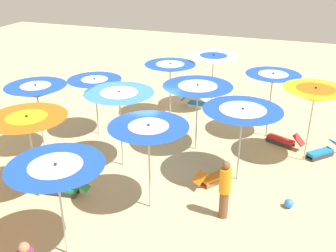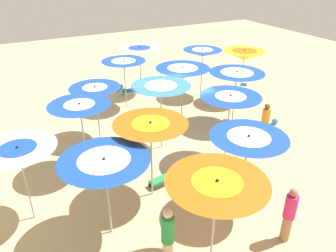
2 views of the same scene
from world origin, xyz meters
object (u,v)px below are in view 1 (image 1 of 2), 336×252
(beach_umbrella_4, at_px, (315,95))
(beach_umbrella_11, at_px, (36,91))
(beach_umbrella_6, at_px, (28,124))
(beach_umbrella_7, at_px, (119,99))
(beach_umbrella_12, at_px, (95,84))
(beach_umbrella_2, at_px, (149,133))
(beach_ball, at_px, (289,203))
(lounger_0, at_px, (213,177))
(beach_umbrella_8, at_px, (198,92))
(lounger_3, at_px, (197,103))
(lounger_2, at_px, (283,140))
(beach_umbrella_1, at_px, (57,173))
(beachgoer_2, at_px, (225,189))
(beach_umbrella_3, at_px, (242,114))
(lounger_4, at_px, (322,151))
(beach_umbrella_13, at_px, (170,68))
(beach_umbrella_9, at_px, (273,78))
(beach_umbrella_14, at_px, (213,59))
(lounger_1, at_px, (64,188))

(beach_umbrella_4, relative_size, beach_umbrella_11, 1.04)
(beach_umbrella_6, relative_size, beach_umbrella_7, 0.98)
(beach_umbrella_4, distance_m, beach_umbrella_12, 7.39)
(beach_umbrella_2, xyz_separation_m, beach_ball, (1.21, -3.55, -2.09))
(beach_umbrella_4, xyz_separation_m, beach_umbrella_7, (-2.26, 5.51, -0.01))
(beach_umbrella_6, height_order, lounger_0, beach_umbrella_6)
(beach_umbrella_8, relative_size, lounger_3, 1.83)
(beach_umbrella_7, relative_size, lounger_2, 1.87)
(beach_umbrella_4, distance_m, lounger_2, 2.40)
(beach_umbrella_1, relative_size, beach_umbrella_4, 0.94)
(beach_ball, bearing_deg, beachgoer_2, 121.67)
(beach_umbrella_3, distance_m, beach_ball, 2.72)
(lounger_3, relative_size, beach_ball, 5.08)
(beach_umbrella_6, bearing_deg, beachgoer_2, -80.91)
(beach_umbrella_12, distance_m, lounger_4, 8.17)
(beach_umbrella_3, xyz_separation_m, beach_umbrella_12, (1.41, 5.48, -0.16))
(lounger_0, relative_size, lounger_4, 1.04)
(beach_umbrella_2, relative_size, beach_umbrella_13, 1.07)
(beach_umbrella_11, distance_m, beachgoer_2, 6.78)
(beach_umbrella_7, xyz_separation_m, beach_umbrella_9, (3.71, -4.11, -0.05))
(beach_umbrella_3, xyz_separation_m, beach_umbrella_4, (1.87, -1.88, 0.16))
(beach_umbrella_7, bearing_deg, lounger_0, -91.48)
(beach_umbrella_11, height_order, beach_umbrella_14, beach_umbrella_11)
(beach_umbrella_2, distance_m, lounger_1, 3.24)
(beach_umbrella_4, bearing_deg, beach_umbrella_7, 112.28)
(beach_umbrella_1, bearing_deg, lounger_3, -2.34)
(beach_umbrella_3, bearing_deg, lounger_1, 118.45)
(beach_umbrella_11, relative_size, lounger_4, 2.11)
(beach_umbrella_8, height_order, lounger_2, beach_umbrella_8)
(lounger_0, bearing_deg, lounger_2, 6.42)
(beach_umbrella_1, relative_size, beach_umbrella_14, 0.99)
(beach_umbrella_14, xyz_separation_m, lounger_2, (-2.41, -3.21, -2.01))
(beach_umbrella_12, height_order, lounger_1, beach_umbrella_12)
(beach_umbrella_2, relative_size, lounger_3, 1.90)
(beach_umbrella_4, xyz_separation_m, beach_umbrella_13, (1.88, 5.34, -0.20))
(beach_umbrella_7, height_order, lounger_3, beach_umbrella_7)
(lounger_1, bearing_deg, beach_umbrella_12, -83.22)
(lounger_4, bearing_deg, beach_umbrella_14, -78.32)
(lounger_0, distance_m, beachgoer_2, 1.72)
(beach_umbrella_2, height_order, beach_ball, beach_umbrella_2)
(lounger_4, bearing_deg, beach_umbrella_1, 4.61)
(beach_umbrella_7, distance_m, beach_umbrella_11, 2.88)
(beach_umbrella_8, height_order, lounger_3, beach_umbrella_8)
(beach_umbrella_2, xyz_separation_m, beach_umbrella_3, (2.15, -1.97, -0.08))
(beach_umbrella_8, bearing_deg, beach_ball, -125.97)
(beach_umbrella_3, relative_size, lounger_1, 1.73)
(lounger_3, bearing_deg, lounger_4, -24.25)
(beach_umbrella_4, distance_m, beachgoer_2, 4.48)
(beach_umbrella_12, relative_size, lounger_2, 1.62)
(beach_umbrella_2, relative_size, lounger_0, 2.03)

